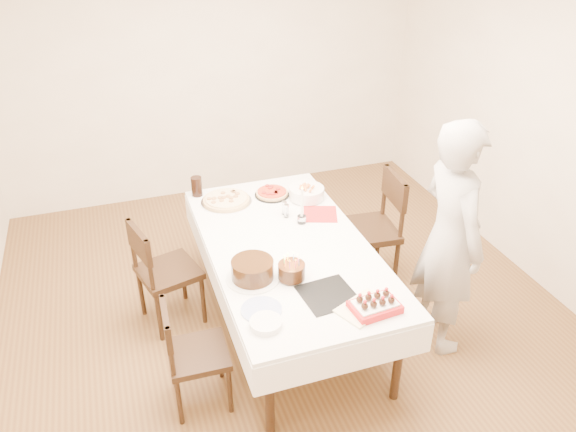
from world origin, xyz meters
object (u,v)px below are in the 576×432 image
object	(u,v)px
chair_left_savory	(169,272)
cola_glass	(197,186)
dining_table	(288,286)
strawberry_box	(375,306)
person	(450,239)
chair_left_dessert	(198,354)
chair_right_savory	(367,230)
pizza_white	(226,200)
pizza_pepperoni	(272,193)
birthday_cake	(292,267)
pasta_bowl	(307,193)
layer_cake	(253,270)
taper_candle	(302,204)

from	to	relation	value
chair_left_savory	cola_glass	xyz separation A→B (m)	(0.37, 0.61, 0.38)
dining_table	strawberry_box	bearing A→B (deg)	-72.94
person	cola_glass	distance (m)	2.10
person	chair_left_dessert	bearing A→B (deg)	91.72
chair_right_savory	pizza_white	xyz separation A→B (m)	(-1.10, 0.43, 0.26)
pizza_pepperoni	birthday_cake	bearing A→B (deg)	-101.14
chair_left_dessert	pasta_bowl	xyz separation A→B (m)	(1.17, 1.15, 0.40)
dining_table	pizza_pepperoni	distance (m)	0.87
strawberry_box	cola_glass	bearing A→B (deg)	112.03
chair_right_savory	pizza_white	world-z (taller)	chair_right_savory
pizza_pepperoni	person	bearing A→B (deg)	-54.05
pasta_bowl	cola_glass	size ratio (longest dim) A/B	1.72
pizza_pepperoni	pasta_bowl	world-z (taller)	pasta_bowl
chair_left_dessert	chair_left_savory	bearing A→B (deg)	-84.69
person	pasta_bowl	xyz separation A→B (m)	(-0.65, 1.11, -0.08)
chair_right_savory	layer_cake	distance (m)	1.39
person	cola_glass	world-z (taller)	person
person	birthday_cake	xyz separation A→B (m)	(-1.14, 0.09, -0.04)
chair_right_savory	strawberry_box	world-z (taller)	chair_right_savory
chair_left_dessert	layer_cake	world-z (taller)	layer_cake
dining_table	pizza_white	size ratio (longest dim) A/B	5.08
dining_table	layer_cake	world-z (taller)	layer_cake
chair_left_dessert	layer_cake	xyz separation A→B (m)	(0.44, 0.22, 0.41)
chair_right_savory	cola_glass	distance (m)	1.48
chair_right_savory	pasta_bowl	bearing A→B (deg)	153.76
taper_candle	layer_cake	distance (m)	0.81
dining_table	cola_glass	distance (m)	1.18
chair_right_savory	cola_glass	bearing A→B (deg)	159.60
pizza_pepperoni	pasta_bowl	distance (m)	0.30
chair_left_savory	layer_cake	bearing A→B (deg)	110.71
pizza_white	dining_table	bearing A→B (deg)	-70.47
pizza_white	pasta_bowl	bearing A→B (deg)	-13.34
cola_glass	taper_candle	bearing A→B (deg)	-46.18
pizza_pepperoni	birthday_cake	xyz separation A→B (m)	(-0.23, -1.16, 0.07)
birthday_cake	strawberry_box	distance (m)	0.61
chair_left_savory	cola_glass	world-z (taller)	cola_glass
person	layer_cake	distance (m)	1.40
person	layer_cake	xyz separation A→B (m)	(-1.38, 0.17, -0.06)
chair_left_savory	birthday_cake	world-z (taller)	birthday_cake
chair_left_savory	strawberry_box	size ratio (longest dim) A/B	3.06
dining_table	chair_left_savory	size ratio (longest dim) A/B	2.34
pizza_pepperoni	layer_cake	bearing A→B (deg)	-113.66
person	pasta_bowl	size ratio (longest dim) A/B	6.10
pizza_pepperoni	layer_cake	xyz separation A→B (m)	(-0.47, -1.08, 0.05)
dining_table	pizza_white	distance (m)	0.91
dining_table	cola_glass	bearing A→B (deg)	116.20
pizza_pepperoni	taper_candle	size ratio (longest dim) A/B	0.90
chair_right_savory	pizza_pepperoni	distance (m)	0.86
chair_left_savory	strawberry_box	world-z (taller)	chair_left_savory
dining_table	strawberry_box	world-z (taller)	strawberry_box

